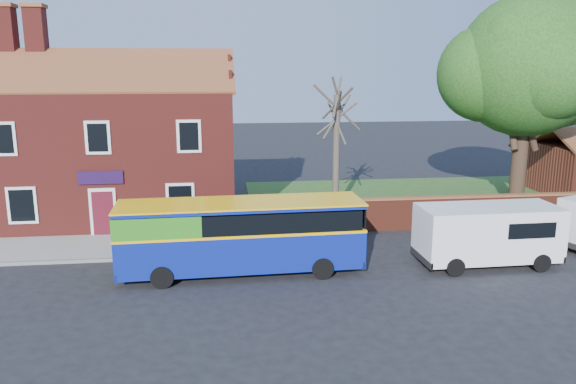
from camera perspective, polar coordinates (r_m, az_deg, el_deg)
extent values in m
plane|color=black|center=(19.77, -1.80, -10.24)|extent=(120.00, 120.00, 0.00)
cube|color=gray|center=(25.67, -18.82, -5.34)|extent=(18.00, 3.50, 0.12)
cube|color=slate|center=(24.05, -19.66, -6.59)|extent=(18.00, 0.15, 0.14)
cube|color=#426B28|center=(35.23, 17.77, -0.54)|extent=(26.00, 12.00, 0.04)
cube|color=maroon|center=(30.47, -17.08, 3.71)|extent=(12.00, 8.00, 6.50)
cube|color=brown|center=(28.18, -18.35, 11.64)|extent=(12.30, 4.08, 2.16)
cube|color=brown|center=(32.12, -16.95, 11.78)|extent=(12.30, 4.08, 2.16)
cube|color=maroon|center=(31.42, -26.76, 14.47)|extent=(0.90, 0.90, 2.20)
cube|color=maroon|center=(30.99, -24.24, 14.74)|extent=(0.90, 0.90, 2.20)
cube|color=black|center=(26.37, -18.77, 5.25)|extent=(1.10, 0.06, 1.50)
cube|color=#4C0F19|center=(26.99, -18.26, -2.13)|extent=(0.95, 0.04, 2.10)
cube|color=silver|center=(27.00, -18.25, -2.02)|extent=(1.20, 0.06, 2.30)
cube|color=#1F0B32|center=(26.62, -18.51, 1.40)|extent=(2.00, 0.06, 0.60)
cube|color=maroon|center=(29.88, 22.58, -1.77)|extent=(22.00, 0.30, 1.50)
cube|color=brown|center=(29.70, 22.70, -0.28)|extent=(22.00, 0.38, 0.10)
cube|color=navy|center=(21.32, -4.74, -5.57)|extent=(9.14, 2.57, 1.44)
cube|color=#FFB80D|center=(21.11, -4.78, -3.71)|extent=(9.16, 2.60, 0.10)
cube|color=black|center=(20.99, -4.80, -2.58)|extent=(8.78, 2.58, 0.72)
cube|color=#338C1E|center=(21.01, -12.98, -2.85)|extent=(3.16, 2.41, 0.77)
cube|color=navy|center=(20.87, -4.83, -1.31)|extent=(9.14, 2.57, 0.14)
cube|color=#FFB80D|center=(20.85, -4.83, -1.09)|extent=(9.18, 2.62, 0.06)
cylinder|color=black|center=(20.55, -12.68, -8.42)|extent=(0.83, 0.31, 0.82)
cylinder|color=black|center=(22.53, -12.34, -6.51)|extent=(0.83, 0.31, 0.82)
cylinder|color=black|center=(20.93, 3.52, -7.73)|extent=(0.83, 0.31, 0.82)
cylinder|color=black|center=(22.87, 2.40, -5.92)|extent=(0.83, 0.31, 0.82)
cube|color=white|center=(23.36, 19.62, -3.85)|extent=(5.44, 2.25, 2.05)
cube|color=black|center=(24.47, 24.76, -2.76)|extent=(0.11, 1.84, 0.81)
cube|color=black|center=(24.93, 24.94, -5.49)|extent=(0.14, 2.16, 0.26)
cylinder|color=black|center=(22.04, 16.61, -7.33)|extent=(0.72, 0.23, 0.71)
cylinder|color=black|center=(23.81, 14.61, -5.71)|extent=(0.72, 0.23, 0.71)
cylinder|color=black|center=(23.65, 24.33, -6.58)|extent=(0.72, 0.23, 0.71)
cylinder|color=black|center=(25.30, 21.91, -5.14)|extent=(0.72, 0.23, 0.71)
cylinder|color=black|center=(27.37, 26.62, -4.31)|extent=(0.72, 0.44, 0.68)
cylinder|color=black|center=(32.99, 22.38, 2.41)|extent=(0.82, 0.82, 4.74)
sphere|color=#407223|center=(32.56, 23.19, 11.73)|extent=(7.42, 7.42, 7.42)
sphere|color=#407223|center=(34.03, 25.97, 10.43)|extent=(5.36, 5.36, 5.36)
sphere|color=#407223|center=(32.19, 19.49, 11.29)|extent=(5.15, 5.15, 5.15)
cylinder|color=#4C4238|center=(29.87, 4.92, 3.81)|extent=(0.36, 0.36, 6.25)
cylinder|color=#4C4238|center=(29.61, 5.00, 8.09)|extent=(0.37, 3.05, 2.46)
cylinder|color=#4C4238|center=(29.63, 5.00, 7.66)|extent=(1.59, 2.25, 2.25)
cylinder|color=#4C4238|center=(29.59, 5.01, 8.52)|extent=(2.56, 1.17, 2.49)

